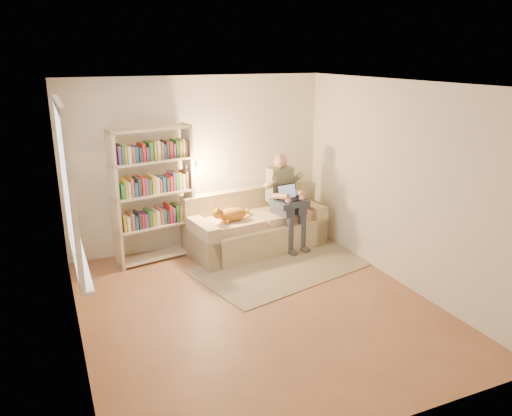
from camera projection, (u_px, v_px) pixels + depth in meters
name	position (u px, v px, depth m)	size (l,w,h in m)	color
floor	(257.00, 306.00, 5.99)	(4.50, 4.50, 0.00)	brown
ceiling	(257.00, 84.00, 5.21)	(4.00, 4.50, 0.02)	white
wall_left	(69.00, 226.00, 4.84)	(0.02, 4.50, 2.60)	silver
wall_right	(401.00, 185.00, 6.36)	(0.02, 4.50, 2.60)	silver
wall_back	(198.00, 164.00, 7.57)	(4.00, 0.02, 2.60)	silver
wall_front	(380.00, 284.00, 3.63)	(4.00, 0.02, 2.60)	silver
window	(72.00, 212.00, 5.02)	(0.12, 1.52, 1.69)	white
sofa	(254.00, 228.00, 7.69)	(2.19, 1.22, 0.88)	#C2B289
person	(285.00, 196.00, 7.64)	(0.46, 0.66, 1.44)	gray
cat	(229.00, 214.00, 7.23)	(0.65, 0.30, 0.24)	orange
blanket	(288.00, 202.00, 7.55)	(0.50, 0.41, 0.09)	#293547
laptop	(288.00, 196.00, 7.53)	(0.37, 0.32, 0.29)	black
bookshelf	(153.00, 188.00, 7.04)	(1.33, 0.51, 1.95)	beige
rug	(284.00, 266.00, 7.09)	(2.45, 1.45, 0.01)	gray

